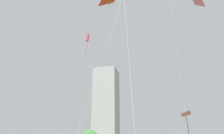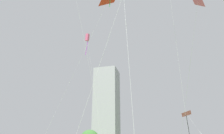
# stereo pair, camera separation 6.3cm
# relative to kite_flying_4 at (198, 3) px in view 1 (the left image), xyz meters

# --- Properties ---
(kite_flying_4) EXTENTS (6.54, 9.92, 18.04)m
(kite_flying_4) POSITION_rel_kite_flying_4_xyz_m (0.00, 0.00, 0.00)
(kite_flying_4) COLOR silver
(kite_flying_4) RESTS_ON ground
(kite_flying_5) EXTENTS (3.97, 2.62, 27.14)m
(kite_flying_5) POSITION_rel_kite_flying_4_xyz_m (-22.38, 14.35, 8.82)
(kite_flying_5) COLOR silver
(kite_flying_5) RESTS_ON ground
(kite_flying_7) EXTENTS (7.23, 6.56, 10.95)m
(kite_flying_7) POSITION_rel_kite_flying_4_xyz_m (-5.38, 25.42, -6.94)
(kite_flying_7) COLOR silver
(kite_flying_7) RESTS_ON ground
(distant_highrise_1) EXTENTS (17.24, 16.56, 60.60)m
(distant_highrise_1) POSITION_rel_kite_flying_4_xyz_m (-63.79, 108.74, 13.06)
(distant_highrise_1) COLOR #939399
(distant_highrise_1) RESTS_ON ground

